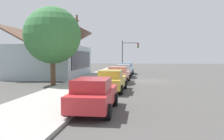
# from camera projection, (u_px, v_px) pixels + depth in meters

# --- Properties ---
(ground_plane) EXTENTS (120.00, 120.00, 0.00)m
(ground_plane) POSITION_uv_depth(u_px,v_px,m) (147.00, 81.00, 24.82)
(ground_plane) COLOR #4C4947
(sidewalk_curb) EXTENTS (60.00, 4.20, 0.16)m
(sidewalk_curb) POSITION_uv_depth(u_px,v_px,m) (94.00, 80.00, 25.46)
(sidewalk_curb) COLOR #A3A099
(sidewalk_curb) RESTS_ON ground
(car_cherry) EXTENTS (4.41, 1.95, 1.59)m
(car_cherry) POSITION_uv_depth(u_px,v_px,m) (94.00, 95.00, 10.95)
(car_cherry) COLOR red
(car_cherry) RESTS_ON ground
(car_mustard) EXTENTS (4.69, 2.05, 1.59)m
(car_mustard) POSITION_uv_depth(u_px,v_px,m) (112.00, 80.00, 17.36)
(car_mustard) COLOR gold
(car_mustard) RESTS_ON ground
(car_coral) EXTENTS (4.85, 2.12, 1.59)m
(car_coral) POSITION_uv_depth(u_px,v_px,m) (119.00, 74.00, 23.09)
(car_coral) COLOR #EA8C75
(car_coral) RESTS_ON ground
(car_silver) EXTENTS (4.91, 2.10, 1.59)m
(car_silver) POSITION_uv_depth(u_px,v_px,m) (124.00, 71.00, 29.04)
(car_silver) COLOR silver
(car_silver) RESTS_ON ground
(car_skyblue) EXTENTS (4.59, 2.26, 1.59)m
(car_skyblue) POSITION_uv_depth(u_px,v_px,m) (126.00, 68.00, 34.92)
(car_skyblue) COLOR #8CB7E0
(car_skyblue) RESTS_ON ground
(storefront_building) EXTENTS (12.08, 8.29, 6.12)m
(storefront_building) POSITION_uv_depth(u_px,v_px,m) (51.00, 60.00, 30.20)
(storefront_building) COLOR #ADBCC6
(storefront_building) RESTS_ON ground
(shade_tree) EXTENTS (5.06, 5.06, 6.98)m
(shade_tree) POSITION_uv_depth(u_px,v_px,m) (53.00, 35.00, 21.04)
(shade_tree) COLOR brown
(shade_tree) RESTS_ON ground
(traffic_light_main) EXTENTS (0.37, 2.79, 5.20)m
(traffic_light_main) POSITION_uv_depth(u_px,v_px,m) (129.00, 51.00, 39.28)
(traffic_light_main) COLOR #383833
(traffic_light_main) RESTS_ON ground
(utility_pole_wooden) EXTENTS (1.80, 0.24, 7.50)m
(utility_pole_wooden) POSITION_uv_depth(u_px,v_px,m) (77.00, 45.00, 28.34)
(utility_pole_wooden) COLOR brown
(utility_pole_wooden) RESTS_ON ground
(fire_hydrant_red) EXTENTS (0.22, 0.22, 0.71)m
(fire_hydrant_red) POSITION_uv_depth(u_px,v_px,m) (103.00, 79.00, 22.24)
(fire_hydrant_red) COLOR red
(fire_hydrant_red) RESTS_ON sidewalk_curb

